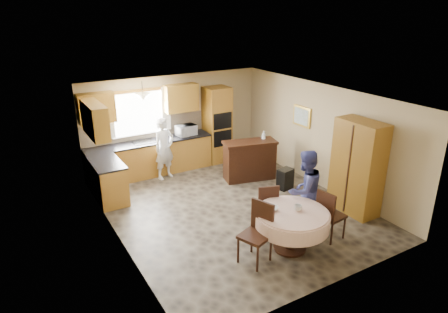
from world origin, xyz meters
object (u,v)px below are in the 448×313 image
Objects in this scene: sideboard at (250,161)px; chair_back at (266,205)px; oven_tower at (217,125)px; cupboard at (357,167)px; chair_left at (258,229)px; dining_table at (291,220)px; chair_right at (329,213)px; person_sink at (164,148)px; person_dining at (305,190)px.

chair_back is at bearing -103.11° from sideboard.
oven_tower is 4.23m from cupboard.
cupboard is 2.18m from chair_back.
cupboard is at bearing -55.45° from sideboard.
oven_tower reaches higher than chair_left.
chair_left reaches higher than dining_table.
oven_tower is 1.65m from sideboard.
chair_left is at bearing 176.34° from dining_table.
dining_table is at bearing -97.19° from sideboard.
chair_right is 4.54m from person_sink.
oven_tower is 1.82m from person_sink.
chair_left is 1.48m from person_dining.
chair_left reaches higher than chair_right.
cupboard is at bearing -75.36° from oven_tower.
person_dining is at bearing -86.21° from sideboard.
cupboard is 1.23× the size of person_dining.
sideboard is 1.22× the size of chair_left.
chair_left is at bearing -111.14° from oven_tower.
dining_table is at bearing -167.43° from cupboard.
person_dining is (0.70, 0.48, 0.22)m from dining_table.
cupboard is 2.02× the size of chair_back.
sideboard is 3.23m from dining_table.
person_sink reaches higher than chair_left.
chair_right is (1.52, -0.13, -0.04)m from chair_left.
oven_tower is 1.30× the size of person_dining.
chair_right is (0.82, -0.09, -0.04)m from dining_table.
oven_tower is at bearing -3.78° from person_sink.
oven_tower is 4.71m from dining_table.
chair_left is (-2.82, -0.43, -0.41)m from cupboard.
sideboard is 3.13m from chair_right.
chair_right is (-0.23, -4.66, -0.50)m from oven_tower.
chair_back is 0.98× the size of chair_right.
person_sink reaches higher than sideboard.
oven_tower reaches higher than person_dining.
oven_tower is 1.95× the size of chair_left.
cupboard is at bearing -68.91° from person_sink.
cupboard is 1.26× the size of person_sink.
chair_back is at bearing 36.19° from chair_right.
oven_tower reaches higher than person_sink.
sideboard is 2.79m from cupboard.
sideboard is 3.50m from chair_left.
person_dining is (-1.42, 0.01, -0.19)m from cupboard.
person_dining reaches higher than chair_back.
person_sink is 0.98× the size of person_dining.
cupboard is at bearing 173.74° from person_dining.
chair_left is 1.07× the size of chair_right.
person_dining reaches higher than sideboard.
chair_left is (-1.82, -2.98, 0.13)m from sideboard.
person_dining is at bearing 4.45° from chair_right.
oven_tower reaches higher than chair_back.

